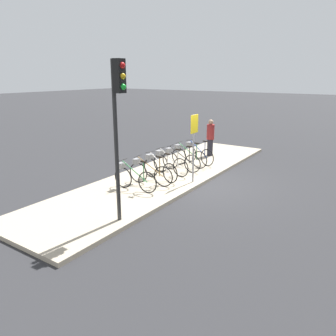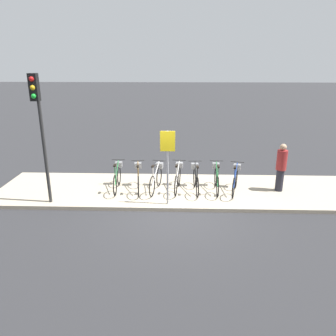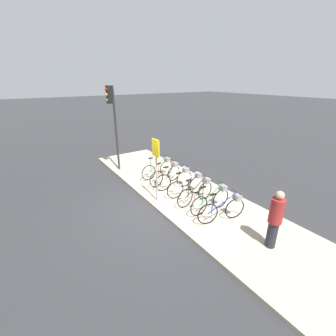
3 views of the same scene
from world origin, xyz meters
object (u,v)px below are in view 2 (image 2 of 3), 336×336
object	(u,v)px
parked_bicycle_5	(216,178)
pedestrian	(281,167)
parked_bicycle_0	(117,177)
parked_bicycle_3	(178,177)
parked_bicycle_6	(235,179)
parked_bicycle_1	(138,178)
parked_bicycle_2	(156,178)
parked_bicycle_4	(196,178)
traffic_light	(39,114)
sign_post	(168,156)

from	to	relation	value
parked_bicycle_5	pedestrian	size ratio (longest dim) A/B	1.01
parked_bicycle_5	parked_bicycle_0	bearing A→B (deg)	179.77
parked_bicycle_3	parked_bicycle_6	xyz separation A→B (m)	(1.93, -0.13, 0.00)
parked_bicycle_0	parked_bicycle_1	bearing A→B (deg)	-5.45
parked_bicycle_0	parked_bicycle_5	size ratio (longest dim) A/B	1.00
parked_bicycle_2	parked_bicycle_4	bearing A→B (deg)	-0.95
parked_bicycle_0	parked_bicycle_1	size ratio (longest dim) A/B	1.00
parked_bicycle_2	parked_bicycle_3	xyz separation A→B (m)	(0.73, 0.06, 0.00)
parked_bicycle_6	pedestrian	size ratio (longest dim) A/B	0.98
parked_bicycle_6	traffic_light	xyz separation A→B (m)	(-5.94, -1.14, 2.35)
sign_post	parked_bicycle_2	bearing A→B (deg)	109.99
pedestrian	parked_bicycle_3	bearing A→B (deg)	-179.52
parked_bicycle_1	parked_bicycle_5	xyz separation A→B (m)	(2.66, 0.06, 0.00)
parked_bicycle_2	parked_bicycle_3	distance (m)	0.74
parked_bicycle_6	traffic_light	bearing A→B (deg)	-169.14
parked_bicycle_2	pedestrian	bearing A→B (deg)	1.21
parked_bicycle_1	pedestrian	world-z (taller)	pedestrian
parked_bicycle_3	traffic_light	world-z (taller)	traffic_light
parked_bicycle_2	parked_bicycle_5	bearing A→B (deg)	0.95
parked_bicycle_0	parked_bicycle_5	xyz separation A→B (m)	(3.39, -0.01, 0.00)
parked_bicycle_0	parked_bicycle_3	distance (m)	2.08
parked_bicycle_0	parked_bicycle_2	world-z (taller)	same
parked_bicycle_2	pedestrian	size ratio (longest dim) A/B	1.00
parked_bicycle_0	parked_bicycle_2	size ratio (longest dim) A/B	1.01
parked_bicycle_3	parked_bicycle_4	world-z (taller)	same
parked_bicycle_4	parked_bicycle_5	world-z (taller)	same
parked_bicycle_4	sign_post	size ratio (longest dim) A/B	0.72
parked_bicycle_3	parked_bicycle_6	world-z (taller)	same
parked_bicycle_4	parked_bicycle_5	xyz separation A→B (m)	(0.71, 0.06, 0.00)
parked_bicycle_0	parked_bicycle_5	bearing A→B (deg)	-0.23
parked_bicycle_0	parked_bicycle_3	size ratio (longest dim) A/B	1.00
parked_bicycle_3	parked_bicycle_4	bearing A→B (deg)	-7.71
parked_bicycle_4	sign_post	world-z (taller)	sign_post
sign_post	parked_bicycle_3	bearing A→B (deg)	75.82
parked_bicycle_1	parked_bicycle_5	distance (m)	2.66
parked_bicycle_3	traffic_light	distance (m)	4.82
parked_bicycle_3	parked_bicycle_5	xyz separation A→B (m)	(1.31, -0.03, 0.00)
parked_bicycle_0	sign_post	bearing A→B (deg)	-34.36
pedestrian	parked_bicycle_6	bearing A→B (deg)	-174.09
parked_bicycle_3	parked_bicycle_2	bearing A→B (deg)	-175.32
parked_bicycle_6	traffic_light	distance (m)	6.49
parked_bicycle_1	parked_bicycle_4	world-z (taller)	same
parked_bicycle_3	sign_post	size ratio (longest dim) A/B	0.71
parked_bicycle_6	pedestrian	bearing A→B (deg)	5.91
parked_bicycle_3	pedestrian	distance (m)	3.49
parked_bicycle_1	parked_bicycle_4	xyz separation A→B (m)	(1.96, -0.00, 0.00)
parked_bicycle_5	pedestrian	distance (m)	2.19
sign_post	parked_bicycle_4	bearing A→B (deg)	51.24
parked_bicycle_2	parked_bicycle_6	bearing A→B (deg)	-1.48
parked_bicycle_1	pedestrian	bearing A→B (deg)	1.32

